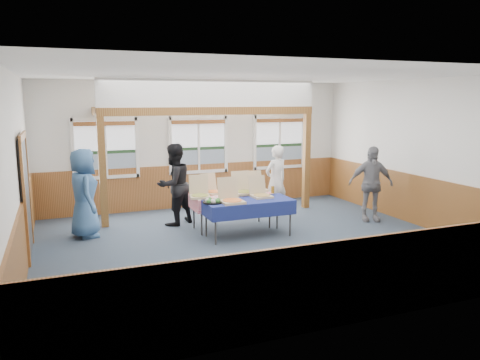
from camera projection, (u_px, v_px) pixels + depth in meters
name	position (u px, v px, depth m)	size (l,w,h in m)	color
floor	(251.00, 243.00, 9.06)	(8.00, 8.00, 0.00)	#252D3D
ceiling	(251.00, 75.00, 8.52)	(8.00, 8.00, 0.00)	white
wall_back	(198.00, 145.00, 12.00)	(8.00, 8.00, 0.00)	silver
wall_front	(365.00, 197.00, 5.58)	(8.00, 8.00, 0.00)	silver
wall_left	(17.00, 174.00, 7.34)	(8.00, 8.00, 0.00)	silver
wall_right	(419.00, 153.00, 10.24)	(8.00, 8.00, 0.00)	silver
wainscot_back	(199.00, 185.00, 12.15)	(7.98, 0.05, 1.10)	brown
wainscot_front	(360.00, 280.00, 5.78)	(7.98, 0.05, 1.10)	brown
wainscot_left	(24.00, 238.00, 7.53)	(0.05, 6.98, 1.10)	brown
wainscot_right	(415.00, 200.00, 10.41)	(0.05, 6.98, 1.10)	brown
cased_opening	(25.00, 197.00, 8.27)	(0.06, 1.30, 2.10)	#353535
window_left	(106.00, 145.00, 11.11)	(1.56, 0.10, 1.46)	white
window_mid	(198.00, 142.00, 11.94)	(1.56, 0.10, 1.46)	white
window_right	(279.00, 139.00, 12.78)	(1.56, 0.10, 1.46)	white
post_left	(103.00, 173.00, 10.06)	(0.15, 0.15, 2.40)	brown
post_right	(306.00, 161.00, 11.87)	(0.15, 0.15, 2.40)	brown
cross_beam	(212.00, 111.00, 10.74)	(5.15, 0.18, 0.18)	brown
table_left	(248.00, 203.00, 9.42)	(1.91, 1.19, 0.76)	#353535
table_right	(232.00, 197.00, 10.02)	(1.83, 1.10, 0.76)	#353535
pizza_box_a	(232.00, 199.00, 9.15)	(0.43, 0.53, 0.47)	tan
pizza_box_b	(261.00, 194.00, 9.67)	(0.40, 0.48, 0.42)	tan
pizza_box_c	(200.00, 194.00, 9.64)	(0.48, 0.55, 0.44)	tan
pizza_box_d	(213.00, 190.00, 10.05)	(0.48, 0.54, 0.41)	tan
pizza_box_e	(244.00, 190.00, 10.02)	(0.44, 0.53, 0.46)	tan
pizza_box_f	(257.00, 188.00, 10.37)	(0.38, 0.47, 0.42)	tan
veggie_tray	(213.00, 201.00, 9.13)	(0.40, 0.40, 0.09)	black
drink_glass	(273.00, 190.00, 10.08)	(0.07, 0.07, 0.15)	#936418
woman_white	(276.00, 181.00, 11.13)	(0.61, 0.40, 1.68)	silver
woman_black	(174.00, 184.00, 10.29)	(0.88, 0.68, 1.81)	black
man_blue	(84.00, 193.00, 9.36)	(0.88, 0.57, 1.80)	#396190
person_grey	(371.00, 184.00, 10.63)	(1.01, 0.42, 1.72)	gray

